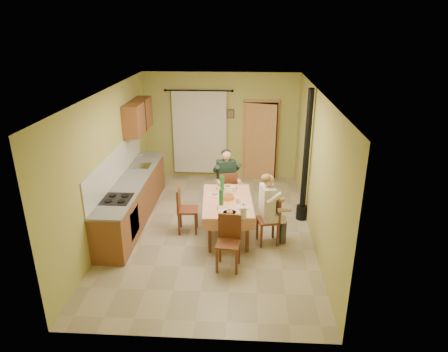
# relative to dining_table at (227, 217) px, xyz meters

# --- Properties ---
(floor) EXTENTS (4.00, 6.00, 0.01)m
(floor) POSITION_rel_dining_table_xyz_m (-0.33, 0.17, -0.38)
(floor) COLOR tan
(floor) RESTS_ON ground
(room_shell) EXTENTS (4.04, 6.04, 2.82)m
(room_shell) POSITION_rel_dining_table_xyz_m (-0.33, 0.17, 1.44)
(room_shell) COLOR tan
(room_shell) RESTS_ON ground
(kitchen_run) EXTENTS (0.64, 3.64, 1.56)m
(kitchen_run) POSITION_rel_dining_table_xyz_m (-2.04, 0.57, 0.10)
(kitchen_run) COLOR brown
(kitchen_run) RESTS_ON ground
(upper_cabinets) EXTENTS (0.35, 1.40, 0.70)m
(upper_cabinets) POSITION_rel_dining_table_xyz_m (-2.15, 1.87, 1.57)
(upper_cabinets) COLOR brown
(upper_cabinets) RESTS_ON room_shell
(curtain) EXTENTS (1.70, 0.07, 2.22)m
(curtain) POSITION_rel_dining_table_xyz_m (-0.88, 3.07, 0.88)
(curtain) COLOR black
(curtain) RESTS_ON ground
(doorway) EXTENTS (0.96, 0.28, 2.15)m
(doorway) POSITION_rel_dining_table_xyz_m (0.71, 3.09, 0.67)
(doorway) COLOR black
(doorway) RESTS_ON ground
(dining_table) EXTENTS (1.08, 1.65, 0.76)m
(dining_table) POSITION_rel_dining_table_xyz_m (0.00, 0.00, 0.00)
(dining_table) COLOR #EA9E7A
(dining_table) RESTS_ON ground
(tableware) EXTENTS (0.83, 1.60, 0.33)m
(tableware) POSITION_rel_dining_table_xyz_m (0.03, -0.10, 0.44)
(tableware) COLOR white
(tableware) RESTS_ON dining_table
(chair_far) EXTENTS (0.49, 0.49, 0.96)m
(chair_far) POSITION_rel_dining_table_xyz_m (-0.07, 1.05, -0.09)
(chair_far) COLOR brown
(chair_far) RESTS_ON ground
(chair_near) EXTENTS (0.43, 0.43, 0.95)m
(chair_near) POSITION_rel_dining_table_xyz_m (0.07, -1.14, -0.09)
(chair_near) COLOR brown
(chair_near) RESTS_ON ground
(chair_right) EXTENTS (0.45, 0.45, 0.93)m
(chair_right) POSITION_rel_dining_table_xyz_m (0.79, -0.27, -0.09)
(chair_right) COLOR brown
(chair_right) RESTS_ON ground
(chair_left) EXTENTS (0.41, 0.41, 0.95)m
(chair_left) POSITION_rel_dining_table_xyz_m (-0.82, 0.08, -0.09)
(chair_left) COLOR brown
(chair_left) RESTS_ON ground
(man_far) EXTENTS (0.64, 0.56, 1.39)m
(man_far) POSITION_rel_dining_table_xyz_m (-0.07, 1.07, 0.50)
(man_far) COLOR #192D23
(man_far) RESTS_ON chair_far
(man_right) EXTENTS (0.54, 0.63, 1.39)m
(man_right) POSITION_rel_dining_table_xyz_m (0.78, -0.27, 0.50)
(man_right) COLOR silver
(man_right) RESTS_ON chair_right
(stove_flue) EXTENTS (0.24, 0.24, 2.80)m
(stove_flue) POSITION_rel_dining_table_xyz_m (1.57, 0.77, 0.64)
(stove_flue) COLOR black
(stove_flue) RESTS_ON ground
(picture_back) EXTENTS (0.19, 0.03, 0.23)m
(picture_back) POSITION_rel_dining_table_xyz_m (-0.08, 3.14, 1.37)
(picture_back) COLOR black
(picture_back) RESTS_ON room_shell
(picture_right) EXTENTS (0.03, 0.31, 0.21)m
(picture_right) POSITION_rel_dining_table_xyz_m (1.64, 1.37, 1.47)
(picture_right) COLOR brown
(picture_right) RESTS_ON room_shell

